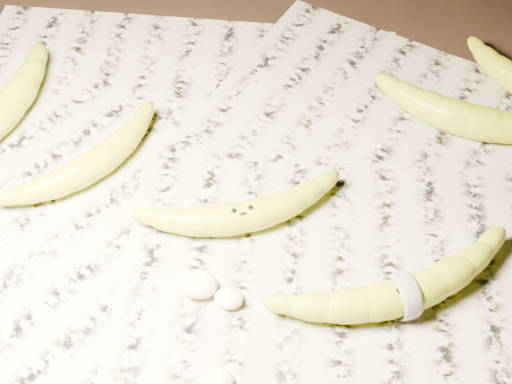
% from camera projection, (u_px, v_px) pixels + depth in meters
% --- Properties ---
extents(ground, '(3.00, 3.00, 0.00)m').
position_uv_depth(ground, '(264.00, 237.00, 0.76)').
color(ground, black).
rests_on(ground, ground).
extents(newspaper_patch, '(0.90, 0.70, 0.01)m').
position_uv_depth(newspaper_patch, '(267.00, 215.00, 0.78)').
color(newspaper_patch, '#A5A18D').
rests_on(newspaper_patch, ground).
extents(banana_left_b, '(0.15, 0.18, 0.03)m').
position_uv_depth(banana_left_b, '(92.00, 163.00, 0.79)').
color(banana_left_b, '#A0BC17').
rests_on(banana_left_b, newspaper_patch).
extents(banana_center, '(0.20, 0.14, 0.04)m').
position_uv_depth(banana_center, '(242.00, 215.00, 0.75)').
color(banana_center, '#A0BC17').
rests_on(banana_center, newspaper_patch).
extents(banana_taped, '(0.23, 0.17, 0.04)m').
position_uv_depth(banana_taped, '(404.00, 294.00, 0.69)').
color(banana_taped, '#A0BC17').
rests_on(banana_taped, newspaper_patch).
extents(banana_upper_b, '(0.21, 0.10, 0.04)m').
position_uv_depth(banana_upper_b, '(469.00, 118.00, 0.83)').
color(banana_upper_b, '#A0BC17').
rests_on(banana_upper_b, newspaper_patch).
extents(measuring_tape, '(0.03, 0.04, 0.05)m').
position_uv_depth(measuring_tape, '(404.00, 294.00, 0.69)').
color(measuring_tape, white).
rests_on(measuring_tape, newspaper_patch).
extents(flesh_chunk_a, '(0.04, 0.03, 0.02)m').
position_uv_depth(flesh_chunk_a, '(198.00, 282.00, 0.71)').
color(flesh_chunk_a, beige).
rests_on(flesh_chunk_a, newspaper_patch).
extents(flesh_chunk_b, '(0.03, 0.02, 0.02)m').
position_uv_depth(flesh_chunk_b, '(219.00, 378.00, 0.65)').
color(flesh_chunk_b, beige).
rests_on(flesh_chunk_b, newspaper_patch).
extents(flesh_chunk_c, '(0.03, 0.02, 0.02)m').
position_uv_depth(flesh_chunk_c, '(229.00, 296.00, 0.70)').
color(flesh_chunk_c, beige).
rests_on(flesh_chunk_c, newspaper_patch).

